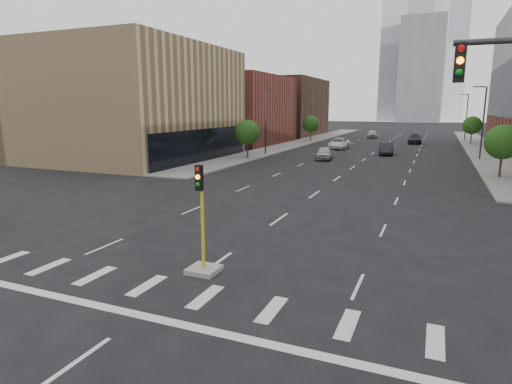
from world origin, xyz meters
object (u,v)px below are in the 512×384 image
Objects in this scene: car_deep_right at (415,139)px; car_distant at (372,134)px; car_far_left at (339,143)px; median_traffic_signal at (203,249)px; car_near_left at (324,153)px; car_mid_right at (386,149)px.

car_distant is at bearing 125.40° from car_deep_right.
car_distant is at bearing 84.05° from car_far_left.
median_traffic_signal reaches higher than car_near_left.
car_mid_right is at bearing 45.55° from car_near_left.
car_far_left is at bearing 134.30° from car_mid_right.
car_far_left is at bearing -101.71° from car_distant.
median_traffic_signal reaches higher than car_distant.
car_distant is (-9.23, 11.96, -0.00)m from car_deep_right.
median_traffic_signal is 81.31m from car_distant.
car_mid_right is 0.89× the size of car_deep_right.
car_distant is at bearing 93.21° from median_traffic_signal.
car_mid_right is 21.44m from car_deep_right.
car_deep_right is at bearing 64.79° from car_near_left.
car_distant is at bearing 92.83° from car_mid_right.
car_mid_right is 0.86× the size of car_far_left.
median_traffic_signal reaches higher than car_deep_right.
car_deep_right reaches higher than car_near_left.
car_deep_right is at bearing 86.12° from median_traffic_signal.
car_mid_right reaches higher than car_deep_right.
median_traffic_signal is 0.73× the size of car_far_left.
car_distant reaches higher than car_far_left.
car_deep_right is (10.67, 15.20, 0.00)m from car_far_left.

